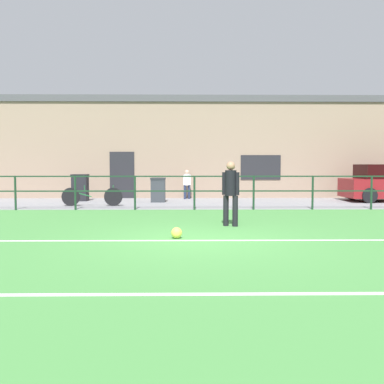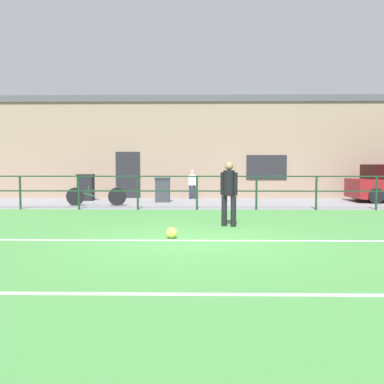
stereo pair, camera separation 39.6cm
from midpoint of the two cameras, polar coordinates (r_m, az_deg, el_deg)
ground at (r=8.85m, az=1.65°, el=-6.40°), size 60.00×44.00×0.04m
field_line_touchline at (r=8.80m, az=1.65°, el=-6.32°), size 36.00×0.11×0.00m
field_line_hash at (r=5.24m, az=2.07°, el=-13.14°), size 36.00×0.11×0.00m
pavement_strip at (r=17.29m, az=1.36°, el=-1.44°), size 48.00×5.00×0.02m
perimeter_fence at (r=14.74m, az=1.42°, el=0.57°), size 36.07×0.07×1.15m
clubhouse_facade at (r=20.94m, az=1.32°, el=5.75°), size 28.00×2.56×4.63m
player_goalkeeper at (r=10.79m, az=5.87°, el=0.31°), size 0.41×0.28×1.59m
soccer_ball_match at (r=9.05m, az=-1.42°, el=-5.32°), size 0.23×0.23×0.23m
spectator_child at (r=19.18m, az=0.63°, el=1.24°), size 0.34×0.22×1.27m
bicycle_parked_0 at (r=16.37m, az=-11.69°, el=-0.54°), size 2.21×0.04×0.76m
trash_bin_0 at (r=18.83m, az=-13.05°, el=0.60°), size 0.66×0.56×1.10m
trash_bin_1 at (r=17.66m, az=-3.20°, el=0.30°), size 0.60×0.51×0.98m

